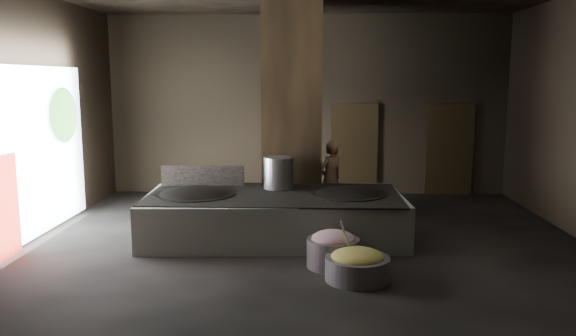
{
  "coord_description": "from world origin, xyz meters",
  "views": [
    {
      "loc": [
        0.03,
        -9.74,
        2.91
      ],
      "look_at": [
        -0.35,
        0.7,
        1.25
      ],
      "focal_mm": 35.0,
      "sensor_mm": 36.0,
      "label": 1
    }
  ],
  "objects_px": {
    "cook": "(330,179)",
    "hearth_platform": "(274,216)",
    "wok_left": "(195,198)",
    "meat_basin": "(333,253)",
    "stock_pot": "(278,173)",
    "veg_basin": "(357,268)",
    "wok_right": "(348,198)"
  },
  "relations": [
    {
      "from": "cook",
      "to": "hearth_platform",
      "type": "bearing_deg",
      "value": 18.06
    },
    {
      "from": "wok_left",
      "to": "hearth_platform",
      "type": "bearing_deg",
      "value": 1.97
    },
    {
      "from": "wok_left",
      "to": "cook",
      "type": "bearing_deg",
      "value": 34.33
    },
    {
      "from": "hearth_platform",
      "to": "cook",
      "type": "bearing_deg",
      "value": 54.44
    },
    {
      "from": "cook",
      "to": "meat_basin",
      "type": "distance_m",
      "value": 3.33
    },
    {
      "from": "stock_pot",
      "to": "cook",
      "type": "relative_size",
      "value": 0.38
    },
    {
      "from": "veg_basin",
      "to": "hearth_platform",
      "type": "bearing_deg",
      "value": 121.82
    },
    {
      "from": "wok_right",
      "to": "veg_basin",
      "type": "relative_size",
      "value": 1.45
    },
    {
      "from": "wok_left",
      "to": "stock_pot",
      "type": "bearing_deg",
      "value": 21.8
    },
    {
      "from": "hearth_platform",
      "to": "cook",
      "type": "height_order",
      "value": "cook"
    },
    {
      "from": "meat_basin",
      "to": "stock_pot",
      "type": "bearing_deg",
      "value": 114.35
    },
    {
      "from": "hearth_platform",
      "to": "cook",
      "type": "relative_size",
      "value": 2.89
    },
    {
      "from": "hearth_platform",
      "to": "wok_right",
      "type": "xyz_separation_m",
      "value": [
        1.35,
        0.05,
        0.34
      ]
    },
    {
      "from": "wok_left",
      "to": "stock_pot",
      "type": "height_order",
      "value": "stock_pot"
    },
    {
      "from": "hearth_platform",
      "to": "wok_left",
      "type": "bearing_deg",
      "value": 179.36
    },
    {
      "from": "wok_left",
      "to": "veg_basin",
      "type": "relative_size",
      "value": 1.56
    },
    {
      "from": "wok_left",
      "to": "cook",
      "type": "xyz_separation_m",
      "value": [
        2.54,
        1.74,
        0.06
      ]
    },
    {
      "from": "wok_left",
      "to": "stock_pot",
      "type": "distance_m",
      "value": 1.66
    },
    {
      "from": "hearth_platform",
      "to": "stock_pot",
      "type": "xyz_separation_m",
      "value": [
        0.05,
        0.55,
        0.72
      ]
    },
    {
      "from": "meat_basin",
      "to": "cook",
      "type": "bearing_deg",
      "value": 88.7
    },
    {
      "from": "cook",
      "to": "veg_basin",
      "type": "relative_size",
      "value": 1.71
    },
    {
      "from": "stock_pot",
      "to": "wok_right",
      "type": "bearing_deg",
      "value": -21.04
    },
    {
      "from": "hearth_platform",
      "to": "stock_pot",
      "type": "distance_m",
      "value": 0.91
    },
    {
      "from": "veg_basin",
      "to": "cook",
      "type": "bearing_deg",
      "value": 93.75
    },
    {
      "from": "wok_right",
      "to": "cook",
      "type": "distance_m",
      "value": 1.66
    },
    {
      "from": "wok_right",
      "to": "cook",
      "type": "relative_size",
      "value": 0.85
    },
    {
      "from": "stock_pot",
      "to": "meat_basin",
      "type": "distance_m",
      "value": 2.52
    },
    {
      "from": "hearth_platform",
      "to": "cook",
      "type": "distance_m",
      "value": 2.05
    },
    {
      "from": "wok_right",
      "to": "hearth_platform",
      "type": "bearing_deg",
      "value": -177.88
    },
    {
      "from": "stock_pot",
      "to": "veg_basin",
      "type": "xyz_separation_m",
      "value": [
        1.3,
        -2.72,
        -0.96
      ]
    },
    {
      "from": "wok_right",
      "to": "stock_pot",
      "type": "bearing_deg",
      "value": 158.96
    },
    {
      "from": "hearth_platform",
      "to": "meat_basin",
      "type": "height_order",
      "value": "hearth_platform"
    }
  ]
}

